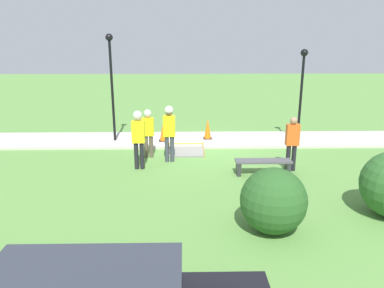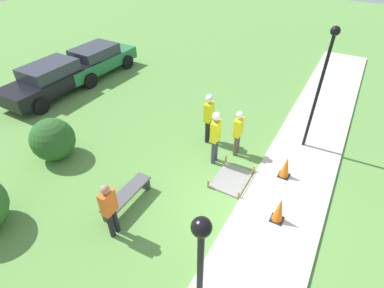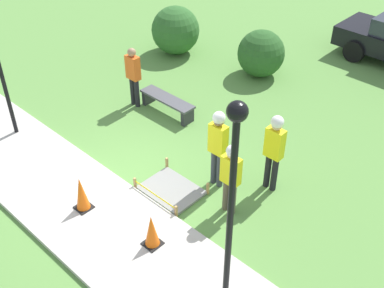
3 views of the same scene
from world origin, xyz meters
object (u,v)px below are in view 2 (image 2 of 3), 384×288
object	(u,v)px
traffic_cone_far_patch	(286,167)
worker_supervisor	(209,114)
parked_car_green	(96,60)
worker_assistant	(216,133)
traffic_cone_near_patch	(279,210)
parked_car_black	(52,79)
bystander_in_orange_shirt	(109,208)
lamppost_near	(323,75)
lamppost_far	(200,273)
worker_trainee	(238,129)
park_bench	(127,196)

from	to	relation	value
traffic_cone_far_patch	worker_supervisor	xyz separation A→B (m)	(0.61, 3.00, 0.69)
traffic_cone_far_patch	worker_supervisor	distance (m)	3.14
parked_car_green	worker_assistant	bearing A→B (deg)	-110.62
traffic_cone_near_patch	parked_car_black	size ratio (longest dim) A/B	0.18
bystander_in_orange_shirt	parked_car_black	bearing A→B (deg)	58.90
traffic_cone_near_patch	lamppost_near	size ratio (longest dim) A/B	0.20
lamppost_far	lamppost_near	bearing A→B (deg)	-2.61
worker_trainee	bystander_in_orange_shirt	bearing A→B (deg)	162.60
parked_car_green	parked_car_black	xyz separation A→B (m)	(-2.71, 0.09, 0.02)
traffic_cone_near_patch	parked_car_green	bearing A→B (deg)	66.32
worker_assistant	parked_car_black	distance (m)	8.57
traffic_cone_far_patch	worker_supervisor	bearing A→B (deg)	78.52
worker_assistant	bystander_in_orange_shirt	size ratio (longest dim) A/B	1.11
worker_trainee	parked_car_green	bearing A→B (deg)	73.56
bystander_in_orange_shirt	lamppost_near	distance (m)	7.29
bystander_in_orange_shirt	lamppost_near	bearing A→B (deg)	-28.95
park_bench	worker_supervisor	world-z (taller)	worker_supervisor
lamppost_far	parked_car_black	size ratio (longest dim) A/B	0.77
park_bench	traffic_cone_near_patch	bearing A→B (deg)	-69.23
worker_supervisor	bystander_in_orange_shirt	bearing A→B (deg)	176.96
park_bench	parked_car_black	xyz separation A→B (m)	(3.62, 7.22, 0.45)
lamppost_far	parked_car_green	xyz separation A→B (m)	(8.40, 10.55, -1.71)
worker_trainee	lamppost_far	bearing A→B (deg)	-164.21
bystander_in_orange_shirt	worker_assistant	bearing A→B (deg)	-14.13
parked_car_green	parked_car_black	bearing A→B (deg)	179.30
worker_trainee	parked_car_green	xyz separation A→B (m)	(2.63, 8.92, -0.25)
worker_supervisor	lamppost_near	world-z (taller)	lamppost_near
worker_assistant	bystander_in_orange_shirt	world-z (taller)	worker_assistant
traffic_cone_near_patch	bystander_in_orange_shirt	size ratio (longest dim) A/B	0.47
lamppost_far	parked_car_green	distance (m)	13.60
traffic_cone_far_patch	worker_assistant	size ratio (longest dim) A/B	0.38
worker_supervisor	parked_car_green	size ratio (longest dim) A/B	0.43
worker_supervisor	parked_car_black	world-z (taller)	worker_supervisor
worker_assistant	parked_car_green	bearing A→B (deg)	68.14
park_bench	bystander_in_orange_shirt	world-z (taller)	bystander_in_orange_shirt
worker_assistant	bystander_in_orange_shirt	distance (m)	4.01
bystander_in_orange_shirt	lamppost_far	size ratio (longest dim) A/B	0.49
lamppost_far	parked_car_green	size ratio (longest dim) A/B	0.81
traffic_cone_far_patch	parked_car_black	world-z (taller)	parked_car_black
bystander_in_orange_shirt	lamppost_far	bearing A→B (deg)	-110.09
traffic_cone_far_patch	bystander_in_orange_shirt	size ratio (longest dim) A/B	0.43
worker_trainee	parked_car_green	distance (m)	9.30
traffic_cone_near_patch	park_bench	distance (m)	4.19
bystander_in_orange_shirt	lamppost_near	world-z (taller)	lamppost_near
parked_car_green	traffic_cone_far_patch	bearing A→B (deg)	-104.63
lamppost_near	park_bench	bearing A→B (deg)	144.34
worker_supervisor	worker_assistant	xyz separation A→B (m)	(-0.95, -0.72, 0.02)
park_bench	lamppost_far	bearing A→B (deg)	-121.18
worker_trainee	lamppost_far	size ratio (longest dim) A/B	0.48
worker_assistant	lamppost_near	distance (m)	3.72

